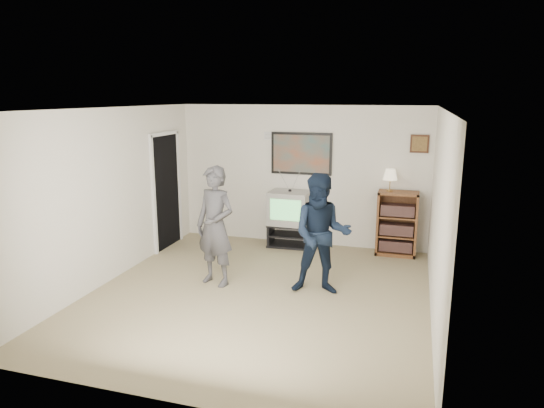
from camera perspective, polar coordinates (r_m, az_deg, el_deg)
The scene contains 13 objects.
room_shell at distance 6.69m, azimuth -0.74°, elevation 0.47°, with size 4.51×5.00×2.51m.
media_stand at distance 8.74m, azimuth 2.33°, elevation -3.64°, with size 0.86×0.50×0.42m.
crt_television at distance 8.62m, azimuth 2.10°, elevation -0.41°, with size 0.69×0.59×0.59m, color gray, non-canonical shape.
bookshelf at distance 8.45m, azimuth 14.48°, elevation -2.24°, with size 0.67×0.38×1.09m, color brown, non-canonical shape.
table_lamp at distance 8.33m, azimuth 13.72°, elevation 2.76°, with size 0.23×0.23×0.37m, color beige, non-canonical shape.
person_tall at distance 6.90m, azimuth -6.70°, elevation -2.61°, with size 0.63×0.41×1.71m, color #3A3A3D.
person_short at distance 6.57m, azimuth 5.84°, elevation -3.59°, with size 0.81×0.63×1.66m, color black.
controller_left at distance 7.00m, azimuth -6.57°, elevation 0.36°, with size 0.03×0.11×0.03m, color white.
controller_right at distance 6.80m, azimuth 5.87°, elevation -1.93°, with size 0.04×0.12×0.04m, color white.
poster at distance 8.66m, azimuth 3.46°, elevation 5.93°, with size 1.10×0.03×0.75m, color black.
air_vent at distance 8.77m, azimuth -0.04°, elevation 8.02°, with size 0.28×0.02×0.14m, color white.
small_picture at distance 8.42m, azimuth 16.97°, elevation 6.79°, with size 0.30×0.03×0.30m, color #3E2213.
doorway at distance 8.75m, azimuth -12.36°, elevation 1.42°, with size 0.03×0.85×2.00m, color black.
Camera 1 is at (1.95, -5.90, 2.67)m, focal length 32.00 mm.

